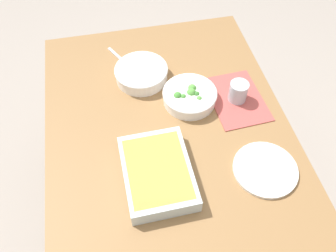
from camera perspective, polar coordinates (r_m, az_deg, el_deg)
name	(u,v)px	position (r m, az deg, el deg)	size (l,w,h in m)	color
ground_plane	(168,209)	(1.96, 0.00, -13.22)	(6.00, 6.00, 0.00)	#9E9389
dining_table	(168,140)	(1.40, 0.00, -2.24)	(1.20, 0.90, 0.74)	olive
placemat	(237,99)	(1.43, 10.96, 4.31)	(0.28, 0.20, 0.00)	#B24C47
stew_bowl	(141,73)	(1.47, -4.29, 8.50)	(0.22, 0.22, 0.06)	white
broccoli_bowl	(190,96)	(1.38, 3.50, 4.86)	(0.21, 0.21, 0.07)	white
baking_dish	(157,172)	(1.17, -1.72, -7.45)	(0.30, 0.22, 0.06)	silver
drink_cup	(238,93)	(1.41, 11.19, 5.29)	(0.07, 0.07, 0.08)	#B2BCC6
side_plate	(265,169)	(1.26, 15.36, -6.72)	(0.22, 0.22, 0.01)	silver
spoon_by_stew	(123,61)	(1.57, -7.17, 10.30)	(0.16, 0.10, 0.01)	silver
fork_on_table	(183,90)	(1.44, 2.43, 5.80)	(0.11, 0.16, 0.01)	silver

